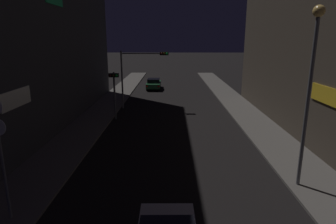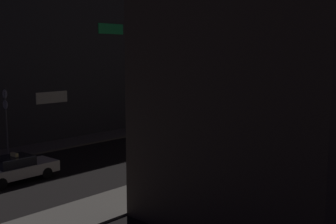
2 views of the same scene
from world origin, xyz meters
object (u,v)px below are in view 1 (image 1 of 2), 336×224
at_px(traffic_light_overhead, 139,67).
at_px(street_lamp_near_block, 311,73).
at_px(sign_pole_left, 0,148).
at_px(far_car, 154,84).
at_px(traffic_light_left_kerb, 114,86).

relative_size(traffic_light_overhead, street_lamp_near_block, 0.71).
bearing_deg(traffic_light_overhead, sign_pole_left, -99.37).
bearing_deg(far_car, traffic_light_overhead, -93.27).
bearing_deg(sign_pole_left, street_lamp_near_block, 12.69).
distance_m(far_car, traffic_light_left_kerb, 15.37).
xyz_separation_m(far_car, sign_pole_left, (-3.56, -28.92, 2.13)).
bearing_deg(sign_pole_left, far_car, 82.98).
height_order(traffic_light_left_kerb, sign_pole_left, sign_pole_left).
height_order(far_car, sign_pole_left, sign_pole_left).
bearing_deg(street_lamp_near_block, sign_pole_left, -167.31).
height_order(sign_pole_left, street_lamp_near_block, street_lamp_near_block).
relative_size(traffic_light_left_kerb, street_lamp_near_block, 0.51).
bearing_deg(traffic_light_left_kerb, sign_pole_left, -95.12).
distance_m(traffic_light_overhead, sign_pole_left, 17.99).
bearing_deg(traffic_light_overhead, traffic_light_left_kerb, -113.55).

